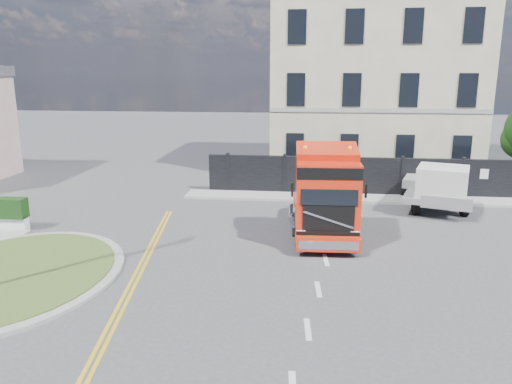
# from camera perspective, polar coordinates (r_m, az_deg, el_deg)

# --- Properties ---
(ground) EXTENTS (120.00, 120.00, 0.00)m
(ground) POSITION_cam_1_polar(r_m,az_deg,el_deg) (17.96, -1.57, -6.94)
(ground) COLOR #424244
(ground) RESTS_ON ground
(traffic_island) EXTENTS (6.80, 6.80, 0.17)m
(traffic_island) POSITION_cam_1_polar(r_m,az_deg,el_deg) (17.68, -26.41, -8.52)
(traffic_island) COLOR gray
(traffic_island) RESTS_ON ground
(hoarding_fence) EXTENTS (18.80, 0.25, 2.00)m
(hoarding_fence) POSITION_cam_1_polar(r_m,az_deg,el_deg) (26.53, 15.33, 1.64)
(hoarding_fence) COLOR black
(hoarding_fence) RESTS_ON ground
(georgian_building) EXTENTS (12.30, 10.30, 12.80)m
(georgian_building) POSITION_cam_1_polar(r_m,az_deg,el_deg) (33.35, 12.93, 12.44)
(georgian_building) COLOR beige
(georgian_building) RESTS_ON ground
(pavement_far) EXTENTS (20.00, 1.60, 0.12)m
(pavement_far) POSITION_cam_1_polar(r_m,az_deg,el_deg) (25.79, 14.29, -0.78)
(pavement_far) COLOR gray
(pavement_far) RESTS_ON ground
(truck) EXTENTS (2.50, 6.09, 3.59)m
(truck) POSITION_cam_1_polar(r_m,az_deg,el_deg) (19.11, 7.91, -0.74)
(truck) COLOR black
(truck) RESTS_ON ground
(flatbed_pickup) EXTENTS (3.59, 5.76, 2.21)m
(flatbed_pickup) POSITION_cam_1_polar(r_m,az_deg,el_deg) (24.24, 20.10, 0.62)
(flatbed_pickup) COLOR gray
(flatbed_pickup) RESTS_ON ground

